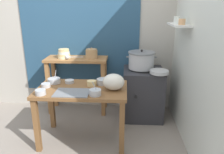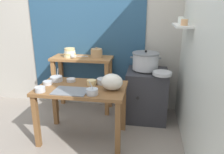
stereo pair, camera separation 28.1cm
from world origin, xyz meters
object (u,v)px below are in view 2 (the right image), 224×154
Objects in this scene: prep_bowl_0 at (56,79)px; prep_bowl_3 at (47,83)px; plastic_bag at (112,82)px; prep_bowl_5 at (92,91)px; prep_bowl_6 at (91,82)px; prep_bowl_4 at (40,89)px; stove_block at (146,95)px; bowl_stack_enamel at (70,53)px; steamer_pot at (145,61)px; wide_pan at (162,73)px; prep_bowl_2 at (71,80)px; ladle at (73,56)px; prep_table at (82,95)px; back_shelf_table at (82,70)px; prep_bowl_1 at (103,81)px; clay_pot at (97,53)px.

prep_bowl_3 is (-0.06, -0.15, -0.01)m from prep_bowl_0.
plastic_bag is 0.28m from prep_bowl_5.
prep_bowl_6 is (0.50, -0.07, 0.00)m from prep_bowl_0.
prep_bowl_4 reaches higher than prep_bowl_3.
bowl_stack_enamel reaches higher than stove_block.
steamer_pot is 0.36m from wide_pan.
steamer_pot reaches higher than prep_bowl_2.
plastic_bag is (-0.37, -0.76, -0.09)m from steamer_pot.
bowl_stack_enamel is 1.72× the size of prep_bowl_3.
prep_bowl_2 is (-1.20, -0.30, -0.06)m from wide_pan.
ladle is 0.80m from prep_bowl_6.
back_shelf_table reaches higher than prep_table.
prep_table is 9.23× the size of prep_bowl_4.
prep_bowl_1 is 1.34× the size of prep_bowl_2.
prep_bowl_1 is (-0.56, -0.54, 0.37)m from stove_block.
clay_pot is 0.36m from ladle.
prep_bowl_4 is (0.02, -0.25, 0.01)m from prep_bowl_3.
back_shelf_table is 3.69× the size of plastic_bag.
plastic_bag reaches higher than wide_pan.
bowl_stack_enamel reaches higher than prep_bowl_2.
plastic_bag is at bearing -45.97° from bowl_stack_enamel.
prep_bowl_3 is at bearing 179.04° from prep_table.
steamer_pot is at bearing 153.38° from stove_block.
prep_table is 0.87m from ladle.
wide_pan reaches higher than prep_bowl_4.
prep_bowl_0 is (-0.40, -0.67, -0.22)m from clay_pot.
prep_table is at bearing -138.91° from stove_block.
stove_block is at bearing 130.44° from wide_pan.
prep_bowl_5 is (0.39, -0.39, 0.01)m from prep_bowl_2.
prep_bowl_0 is at bearing 172.42° from prep_bowl_6.
plastic_bag is (0.63, -0.87, 0.14)m from back_shelf_table.
prep_table is 1.09m from stove_block.
prep_table is 0.47m from prep_bowl_3.
bowl_stack_enamel is 0.75× the size of wide_pan.
prep_bowl_6 reaches higher than prep_bowl_2.
clay_pot reaches higher than plastic_bag.
prep_bowl_0 is at bearing -176.24° from prep_bowl_2.
steamer_pot is at bearing 29.75° from prep_bowl_2.
prep_bowl_5 is at bearing -19.15° from prep_bowl_3.
ladle is 1.10m from prep_bowl_5.
prep_bowl_3 is (-1.22, -0.71, -0.16)m from steamer_pot.
prep_bowl_0 reaches higher than prep_bowl_3.
prep_bowl_6 is (0.56, 0.09, 0.01)m from prep_bowl_3.
wide_pan reaches higher than prep_bowl_1.
plastic_bag reaches higher than prep_bowl_3.
stove_block is 4.37× the size of prep_bowl_0.
back_shelf_table is 8.36× the size of prep_bowl_6.
bowl_stack_enamel is 1.22m from prep_bowl_5.
ladle is 1.07m from plastic_bag.
back_shelf_table is at bearing 115.00° from prep_bowl_6.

